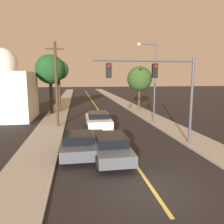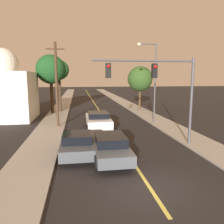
{
  "view_description": "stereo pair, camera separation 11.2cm",
  "coord_description": "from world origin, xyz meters",
  "px_view_note": "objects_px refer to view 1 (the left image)",
  "views": [
    {
      "loc": [
        -2.97,
        -8.01,
        4.53
      ],
      "look_at": [
        0.0,
        10.25,
        1.6
      ],
      "focal_mm": 35.0,
      "sensor_mm": 36.0,
      "label": 1
    },
    {
      "loc": [
        -2.85,
        -8.03,
        4.53
      ],
      "look_at": [
        0.0,
        10.25,
        1.6
      ],
      "focal_mm": 35.0,
      "sensor_mm": 36.0,
      "label": 2
    }
  ],
  "objects_px": {
    "utility_pole_left": "(56,83)",
    "traffic_signal_mast": "(160,82)",
    "car_outer_lane_front": "(78,144)",
    "domed_building_left": "(4,91)",
    "tree_left_near": "(50,70)",
    "car_near_lane_front": "(111,146)",
    "tree_left_far": "(58,71)",
    "tree_right_near": "(140,79)",
    "car_near_lane_second": "(98,120)",
    "streetlamp_right": "(151,73)"
  },
  "relations": [
    {
      "from": "domed_building_left",
      "to": "tree_left_near",
      "type": "bearing_deg",
      "value": 35.7
    },
    {
      "from": "car_near_lane_second",
      "to": "tree_left_near",
      "type": "distance_m",
      "value": 11.64
    },
    {
      "from": "tree_left_near",
      "to": "car_outer_lane_front",
      "type": "bearing_deg",
      "value": -78.75
    },
    {
      "from": "utility_pole_left",
      "to": "tree_left_near",
      "type": "bearing_deg",
      "value": 99.73
    },
    {
      "from": "streetlamp_right",
      "to": "domed_building_left",
      "type": "xyz_separation_m",
      "value": [
        -14.67,
        4.76,
        -1.89
      ]
    },
    {
      "from": "streetlamp_right",
      "to": "tree_left_far",
      "type": "distance_m",
      "value": 12.79
    },
    {
      "from": "tree_left_far",
      "to": "domed_building_left",
      "type": "height_order",
      "value": "domed_building_left"
    },
    {
      "from": "streetlamp_right",
      "to": "utility_pole_left",
      "type": "distance_m",
      "value": 8.83
    },
    {
      "from": "domed_building_left",
      "to": "utility_pole_left",
      "type": "bearing_deg",
      "value": -39.31
    },
    {
      "from": "traffic_signal_mast",
      "to": "car_near_lane_second",
      "type": "bearing_deg",
      "value": 122.38
    },
    {
      "from": "car_outer_lane_front",
      "to": "tree_right_near",
      "type": "distance_m",
      "value": 19.12
    },
    {
      "from": "car_near_lane_front",
      "to": "tree_right_near",
      "type": "height_order",
      "value": "tree_right_near"
    },
    {
      "from": "car_near_lane_front",
      "to": "tree_left_far",
      "type": "relative_size",
      "value": 0.73
    },
    {
      "from": "tree_left_near",
      "to": "domed_building_left",
      "type": "xyz_separation_m",
      "value": [
        -4.51,
        -3.24,
        -2.41
      ]
    },
    {
      "from": "car_near_lane_second",
      "to": "utility_pole_left",
      "type": "relative_size",
      "value": 0.63
    },
    {
      "from": "car_near_lane_second",
      "to": "tree_right_near",
      "type": "relative_size",
      "value": 0.8
    },
    {
      "from": "car_near_lane_front",
      "to": "utility_pole_left",
      "type": "bearing_deg",
      "value": 112.8
    },
    {
      "from": "car_outer_lane_front",
      "to": "tree_left_near",
      "type": "xyz_separation_m",
      "value": [
        -3.14,
        15.78,
        4.77
      ]
    },
    {
      "from": "utility_pole_left",
      "to": "tree_right_near",
      "type": "xyz_separation_m",
      "value": [
        10.3,
        9.01,
        0.32
      ]
    },
    {
      "from": "car_near_lane_front",
      "to": "utility_pole_left",
      "type": "height_order",
      "value": "utility_pole_left"
    },
    {
      "from": "tree_right_near",
      "to": "domed_building_left",
      "type": "relative_size",
      "value": 0.78
    },
    {
      "from": "car_near_lane_second",
      "to": "tree_right_near",
      "type": "xyz_separation_m",
      "value": [
        6.73,
        10.38,
        3.52
      ]
    },
    {
      "from": "car_near_lane_front",
      "to": "streetlamp_right",
      "type": "height_order",
      "value": "streetlamp_right"
    },
    {
      "from": "utility_pole_left",
      "to": "traffic_signal_mast",
      "type": "bearing_deg",
      "value": -44.1
    },
    {
      "from": "car_near_lane_second",
      "to": "streetlamp_right",
      "type": "bearing_deg",
      "value": 15.46
    },
    {
      "from": "tree_left_far",
      "to": "tree_right_near",
      "type": "relative_size",
      "value": 1.12
    },
    {
      "from": "tree_left_near",
      "to": "tree_left_far",
      "type": "bearing_deg",
      "value": 42.18
    },
    {
      "from": "utility_pole_left",
      "to": "domed_building_left",
      "type": "distance_m",
      "value": 7.68
    },
    {
      "from": "car_outer_lane_front",
      "to": "utility_pole_left",
      "type": "height_order",
      "value": "utility_pole_left"
    },
    {
      "from": "traffic_signal_mast",
      "to": "tree_left_near",
      "type": "bearing_deg",
      "value": 119.44
    },
    {
      "from": "tree_left_far",
      "to": "tree_left_near",
      "type": "bearing_deg",
      "value": -137.82
    },
    {
      "from": "car_outer_lane_front",
      "to": "tree_left_near",
      "type": "height_order",
      "value": "tree_left_near"
    },
    {
      "from": "traffic_signal_mast",
      "to": "car_outer_lane_front",
      "type": "bearing_deg",
      "value": -169.95
    },
    {
      "from": "streetlamp_right",
      "to": "tree_left_far",
      "type": "relative_size",
      "value": 1.15
    },
    {
      "from": "traffic_signal_mast",
      "to": "car_near_lane_front",
      "type": "bearing_deg",
      "value": -153.47
    },
    {
      "from": "car_outer_lane_front",
      "to": "streetlamp_right",
      "type": "distance_m",
      "value": 11.31
    },
    {
      "from": "traffic_signal_mast",
      "to": "streetlamp_right",
      "type": "height_order",
      "value": "streetlamp_right"
    },
    {
      "from": "tree_left_near",
      "to": "domed_building_left",
      "type": "relative_size",
      "value": 0.95
    },
    {
      "from": "car_near_lane_front",
      "to": "streetlamp_right",
      "type": "relative_size",
      "value": 0.64
    },
    {
      "from": "car_near_lane_front",
      "to": "tree_right_near",
      "type": "bearing_deg",
      "value": 68.97
    },
    {
      "from": "car_outer_lane_front",
      "to": "domed_building_left",
      "type": "bearing_deg",
      "value": 121.4
    },
    {
      "from": "car_near_lane_front",
      "to": "car_outer_lane_front",
      "type": "relative_size",
      "value": 1.22
    },
    {
      "from": "domed_building_left",
      "to": "tree_left_far",
      "type": "bearing_deg",
      "value": 36.89
    },
    {
      "from": "tree_left_far",
      "to": "domed_building_left",
      "type": "relative_size",
      "value": 0.88
    },
    {
      "from": "car_near_lane_front",
      "to": "tree_left_far",
      "type": "height_order",
      "value": "tree_left_far"
    },
    {
      "from": "car_outer_lane_front",
      "to": "domed_building_left",
      "type": "xyz_separation_m",
      "value": [
        -7.65,
        12.53,
        2.36
      ]
    },
    {
      "from": "tree_left_far",
      "to": "tree_right_near",
      "type": "distance_m",
      "value": 10.8
    },
    {
      "from": "traffic_signal_mast",
      "to": "domed_building_left",
      "type": "relative_size",
      "value": 0.87
    },
    {
      "from": "car_near_lane_front",
      "to": "domed_building_left",
      "type": "relative_size",
      "value": 0.64
    },
    {
      "from": "streetlamp_right",
      "to": "domed_building_left",
      "type": "distance_m",
      "value": 15.54
    }
  ]
}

